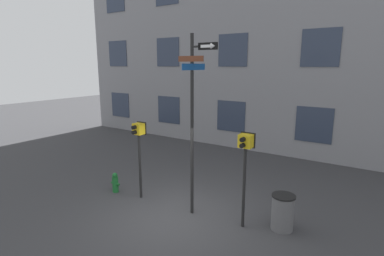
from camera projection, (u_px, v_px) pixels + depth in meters
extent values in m
plane|color=#38383A|center=(175.00, 217.00, 8.38)|extent=(60.00, 60.00, 0.00)
cube|color=gray|center=(277.00, 12.00, 13.34)|extent=(24.00, 0.60, 13.00)
cube|color=#2D384C|center=(120.00, 105.00, 19.51)|extent=(1.54, 0.03, 1.55)
cube|color=#2D384C|center=(169.00, 110.00, 17.34)|extent=(1.54, 0.03, 1.55)
cube|color=#2D384C|center=(231.00, 116.00, 15.17)|extent=(1.54, 0.03, 1.55)
cube|color=#2D384C|center=(314.00, 125.00, 13.00)|extent=(1.54, 0.03, 1.55)
cube|color=#2D384C|center=(118.00, 54.00, 18.84)|extent=(1.54, 0.03, 1.55)
cube|color=#2D384C|center=(168.00, 52.00, 16.67)|extent=(1.54, 0.03, 1.55)
cube|color=#2D384C|center=(233.00, 50.00, 14.50)|extent=(1.54, 0.03, 1.55)
cube|color=#2D384C|center=(320.00, 48.00, 12.33)|extent=(1.54, 0.03, 1.55)
cylinder|color=black|center=(192.00, 129.00, 8.12)|extent=(0.09, 0.09, 4.97)
cube|color=black|center=(200.00, 46.00, 7.54)|extent=(0.48, 0.05, 0.05)
cube|color=brown|center=(191.00, 59.00, 7.69)|extent=(0.77, 0.02, 0.14)
cube|color=#14478C|center=(194.00, 67.00, 7.75)|extent=(0.02, 1.06, 0.17)
cube|color=black|center=(208.00, 46.00, 7.40)|extent=(0.56, 0.02, 0.18)
cube|color=white|center=(206.00, 46.00, 7.41)|extent=(0.32, 0.01, 0.07)
cone|color=white|center=(213.00, 46.00, 7.30)|extent=(0.10, 0.14, 0.14)
cylinder|color=black|center=(140.00, 166.00, 9.42)|extent=(0.08, 0.08, 2.09)
cube|color=gold|center=(139.00, 129.00, 9.17)|extent=(0.31, 0.26, 0.34)
cube|color=black|center=(142.00, 128.00, 9.28)|extent=(0.37, 0.02, 0.40)
cylinder|color=black|center=(134.00, 127.00, 9.00)|extent=(0.12, 0.12, 0.12)
cylinder|color=black|center=(134.00, 132.00, 9.03)|extent=(0.12, 0.12, 0.12)
cylinder|color=orange|center=(135.00, 127.00, 9.04)|extent=(0.09, 0.01, 0.09)
cylinder|color=black|center=(244.00, 188.00, 7.68)|extent=(0.08, 0.08, 2.16)
cube|color=gold|center=(246.00, 141.00, 7.42)|extent=(0.33, 0.26, 0.33)
cube|color=black|center=(248.00, 140.00, 7.54)|extent=(0.39, 0.02, 0.39)
cylinder|color=black|center=(243.00, 140.00, 7.25)|extent=(0.12, 0.12, 0.12)
cylinder|color=black|center=(242.00, 146.00, 7.28)|extent=(0.12, 0.12, 0.12)
cylinder|color=silver|center=(244.00, 139.00, 7.30)|extent=(0.09, 0.01, 0.09)
cylinder|color=#196028|center=(115.00, 184.00, 9.99)|extent=(0.20, 0.20, 0.54)
sphere|color=#196028|center=(115.00, 175.00, 9.93)|extent=(0.17, 0.17, 0.17)
cylinder|color=#196028|center=(112.00, 183.00, 10.06)|extent=(0.08, 0.07, 0.07)
cylinder|color=#196028|center=(118.00, 184.00, 9.91)|extent=(0.08, 0.07, 0.07)
cylinder|color=#59595B|center=(283.00, 213.00, 7.68)|extent=(0.57, 0.57, 0.90)
cylinder|color=black|center=(284.00, 196.00, 7.59)|extent=(0.60, 0.60, 0.04)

